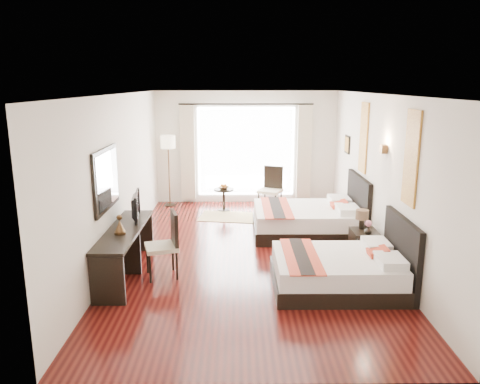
{
  "coord_description": "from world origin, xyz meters",
  "views": [
    {
      "loc": [
        -0.21,
        -7.93,
        2.98
      ],
      "look_at": [
        -0.17,
        0.22,
        1.08
      ],
      "focal_mm": 35.0,
      "sensor_mm": 36.0,
      "label": 1
    }
  ],
  "objects_px": {
    "bed_near": "(342,269)",
    "console_desk": "(125,252)",
    "table_lamp": "(362,216)",
    "desk_chair": "(163,257)",
    "floor_lamp": "(168,146)",
    "nightstand": "(364,245)",
    "vase": "(368,231)",
    "television": "(132,206)",
    "bed_far": "(310,219)",
    "window_chair": "(270,198)",
    "fruit_bowl": "(224,188)",
    "side_table": "(224,200)"
  },
  "relations": [
    {
      "from": "table_lamp",
      "to": "television",
      "type": "relative_size",
      "value": 0.45
    },
    {
      "from": "vase",
      "to": "desk_chair",
      "type": "relative_size",
      "value": 0.13
    },
    {
      "from": "nightstand",
      "to": "table_lamp",
      "type": "distance_m",
      "value": 0.5
    },
    {
      "from": "bed_near",
      "to": "floor_lamp",
      "type": "relative_size",
      "value": 1.1
    },
    {
      "from": "bed_far",
      "to": "table_lamp",
      "type": "xyz_separation_m",
      "value": [
        0.7,
        -1.26,
        0.43
      ]
    },
    {
      "from": "bed_far",
      "to": "window_chair",
      "type": "relative_size",
      "value": 2.01
    },
    {
      "from": "nightstand",
      "to": "fruit_bowl",
      "type": "xyz_separation_m",
      "value": [
        -2.51,
        3.17,
        0.3
      ]
    },
    {
      "from": "nightstand",
      "to": "table_lamp",
      "type": "relative_size",
      "value": 1.53
    },
    {
      "from": "bed_far",
      "to": "console_desk",
      "type": "relative_size",
      "value": 0.96
    },
    {
      "from": "bed_far",
      "to": "side_table",
      "type": "bearing_deg",
      "value": 134.81
    },
    {
      "from": "bed_far",
      "to": "console_desk",
      "type": "xyz_separation_m",
      "value": [
        -3.23,
        -2.02,
        0.07
      ]
    },
    {
      "from": "window_chair",
      "to": "bed_far",
      "type": "bearing_deg",
      "value": 44.78
    },
    {
      "from": "window_chair",
      "to": "television",
      "type": "bearing_deg",
      "value": -14.58
    },
    {
      "from": "bed_far",
      "to": "floor_lamp",
      "type": "height_order",
      "value": "floor_lamp"
    },
    {
      "from": "table_lamp",
      "to": "desk_chair",
      "type": "relative_size",
      "value": 0.33
    },
    {
      "from": "bed_far",
      "to": "television",
      "type": "height_order",
      "value": "television"
    },
    {
      "from": "bed_near",
      "to": "bed_far",
      "type": "xyz_separation_m",
      "value": [
        -0.1,
        2.54,
        0.03
      ]
    },
    {
      "from": "bed_far",
      "to": "nightstand",
      "type": "bearing_deg",
      "value": -62.66
    },
    {
      "from": "vase",
      "to": "window_chair",
      "type": "relative_size",
      "value": 0.12
    },
    {
      "from": "bed_near",
      "to": "fruit_bowl",
      "type": "height_order",
      "value": "bed_near"
    },
    {
      "from": "table_lamp",
      "to": "side_table",
      "type": "height_order",
      "value": "table_lamp"
    },
    {
      "from": "bed_near",
      "to": "fruit_bowl",
      "type": "bearing_deg",
      "value": 113.6
    },
    {
      "from": "bed_near",
      "to": "desk_chair",
      "type": "height_order",
      "value": "bed_near"
    },
    {
      "from": "desk_chair",
      "to": "console_desk",
      "type": "bearing_deg",
      "value": -24.06
    },
    {
      "from": "bed_far",
      "to": "nightstand",
      "type": "distance_m",
      "value": 1.58
    },
    {
      "from": "desk_chair",
      "to": "fruit_bowl",
      "type": "distance_m",
      "value": 3.97
    },
    {
      "from": "console_desk",
      "to": "desk_chair",
      "type": "distance_m",
      "value": 0.62
    },
    {
      "from": "console_desk",
      "to": "vase",
      "type": "bearing_deg",
      "value": 6.43
    },
    {
      "from": "side_table",
      "to": "nightstand",
      "type": "bearing_deg",
      "value": -51.88
    },
    {
      "from": "television",
      "to": "window_chair",
      "type": "bearing_deg",
      "value": -46.33
    },
    {
      "from": "console_desk",
      "to": "fruit_bowl",
      "type": "xyz_separation_m",
      "value": [
        1.45,
        3.79,
        0.18
      ]
    },
    {
      "from": "table_lamp",
      "to": "vase",
      "type": "relative_size",
      "value": 2.66
    },
    {
      "from": "bed_far",
      "to": "floor_lamp",
      "type": "distance_m",
      "value": 4.03
    },
    {
      "from": "table_lamp",
      "to": "floor_lamp",
      "type": "relative_size",
      "value": 0.2
    },
    {
      "from": "floor_lamp",
      "to": "nightstand",
      "type": "bearing_deg",
      "value": -43.33
    },
    {
      "from": "desk_chair",
      "to": "floor_lamp",
      "type": "relative_size",
      "value": 0.59
    },
    {
      "from": "bed_near",
      "to": "console_desk",
      "type": "distance_m",
      "value": 3.37
    },
    {
      "from": "nightstand",
      "to": "vase",
      "type": "height_order",
      "value": "vase"
    },
    {
      "from": "vase",
      "to": "television",
      "type": "distance_m",
      "value": 3.96
    },
    {
      "from": "vase",
      "to": "table_lamp",
      "type": "bearing_deg",
      "value": 95.24
    },
    {
      "from": "bed_far",
      "to": "desk_chair",
      "type": "distance_m",
      "value": 3.37
    },
    {
      "from": "nightstand",
      "to": "side_table",
      "type": "bearing_deg",
      "value": 128.12
    },
    {
      "from": "side_table",
      "to": "table_lamp",
      "type": "bearing_deg",
      "value": -50.96
    },
    {
      "from": "bed_near",
      "to": "side_table",
      "type": "distance_m",
      "value": 4.72
    },
    {
      "from": "television",
      "to": "floor_lamp",
      "type": "height_order",
      "value": "floor_lamp"
    },
    {
      "from": "bed_near",
      "to": "nightstand",
      "type": "xyz_separation_m",
      "value": [
        0.63,
        1.14,
        -0.03
      ]
    },
    {
      "from": "bed_far",
      "to": "vase",
      "type": "xyz_separation_m",
      "value": [
        0.73,
        -1.58,
        0.26
      ]
    },
    {
      "from": "window_chair",
      "to": "table_lamp",
      "type": "bearing_deg",
      "value": 48.15
    },
    {
      "from": "desk_chair",
      "to": "vase",
      "type": "bearing_deg",
      "value": 172.74
    },
    {
      "from": "vase",
      "to": "desk_chair",
      "type": "height_order",
      "value": "desk_chair"
    }
  ]
}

